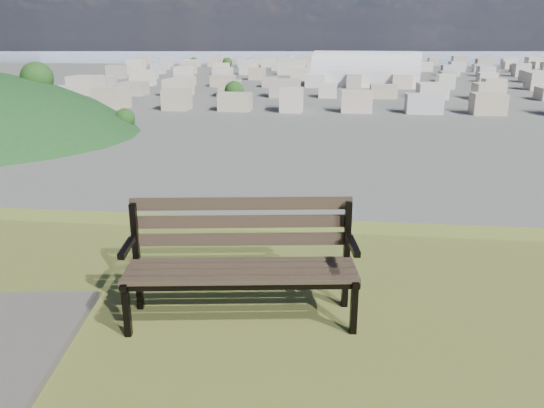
# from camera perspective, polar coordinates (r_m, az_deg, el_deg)

# --- Properties ---
(park_bench) EXTENTS (1.75, 0.77, 0.89)m
(park_bench) POSITION_cam_1_polar(r_m,az_deg,el_deg) (3.99, -3.31, -5.45)
(park_bench) COLOR #3A3122
(park_bench) RESTS_ON hilltop_mesa
(arena) EXTENTS (62.96, 33.93, 25.27)m
(arena) POSITION_cam_1_polar(r_m,az_deg,el_deg) (315.30, 10.09, 13.49)
(arena) COLOR silver
(arena) RESTS_ON ground
(city_blocks) EXTENTS (395.00, 361.00, 7.00)m
(city_blocks) POSITION_cam_1_polar(r_m,az_deg,el_deg) (396.63, 6.53, 14.07)
(city_blocks) COLOR #BDB4A6
(city_blocks) RESTS_ON ground
(city_trees) EXTENTS (406.52, 387.20, 9.98)m
(city_trees) POSITION_cam_1_polar(r_m,az_deg,el_deg) (322.44, 1.64, 13.63)
(city_trees) COLOR #2E2117
(city_trees) RESTS_ON ground
(bay_water) EXTENTS (2400.00, 700.00, 0.12)m
(bay_water) POSITION_cam_1_polar(r_m,az_deg,el_deg) (901.89, 6.70, 15.75)
(bay_water) COLOR #90A3B8
(bay_water) RESTS_ON ground
(far_hills) EXTENTS (2050.00, 340.00, 60.00)m
(far_hills) POSITION_cam_1_polar(r_m,az_deg,el_deg) (1405.78, 4.18, 17.48)
(far_hills) COLOR #97A0BB
(far_hills) RESTS_ON ground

